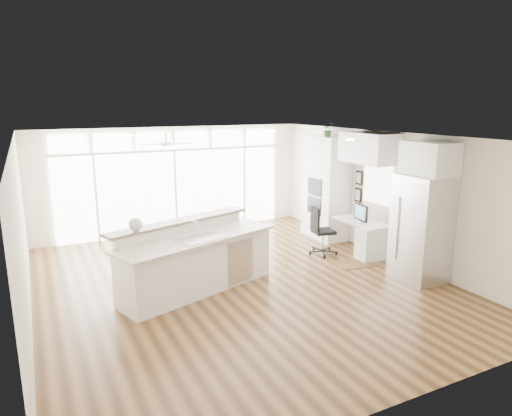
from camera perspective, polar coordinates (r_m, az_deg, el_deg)
name	(u,v)px	position (r m, az deg, el deg)	size (l,w,h in m)	color
floor	(239,283)	(8.63, -2.08, -9.37)	(7.00, 8.00, 0.02)	#462B15
ceiling	(238,137)	(8.01, -2.24, 8.87)	(7.00, 8.00, 0.02)	white
wall_back	(174,180)	(11.90, -10.21, 3.47)	(7.00, 0.04, 2.70)	white
wall_front	(399,293)	(5.03, 17.47, -10.09)	(7.00, 0.04, 2.70)	white
wall_left	(22,237)	(7.52, -27.24, -3.30)	(0.04, 8.00, 2.70)	white
wall_right	(388,195)	(10.14, 16.14, 1.53)	(0.04, 8.00, 2.70)	white
glass_wall	(175,192)	(11.90, -10.07, 2.00)	(5.80, 0.06, 2.08)	white
transom_row	(173,140)	(11.72, -10.32, 8.40)	(5.90, 0.06, 0.40)	white
desk_window	(377,184)	(10.30, 14.92, 2.91)	(0.04, 0.85, 0.85)	white
ceiling_fan	(166,140)	(10.48, -11.19, 8.40)	(1.16, 1.16, 0.32)	white
recessed_lights	(234,137)	(8.19, -2.83, 8.82)	(3.40, 3.00, 0.02)	white
oven_cabinet	(326,188)	(11.33, 8.72, 2.53)	(0.64, 1.20, 2.50)	white
desk_nook	(363,237)	(10.35, 13.17, -3.61)	(0.72, 1.30, 0.76)	white
upper_cabinets	(369,148)	(10.00, 13.93, 7.31)	(0.64, 1.30, 0.64)	white
refrigerator	(421,228)	(9.02, 19.96, -2.41)	(0.76, 0.90, 2.00)	silver
fridge_cabinet	(430,158)	(8.83, 20.88, 5.81)	(0.64, 0.90, 0.60)	white
framed_photos	(359,186)	(10.79, 12.71, 2.66)	(0.06, 0.22, 0.80)	black
kitchen_island	(198,258)	(8.17, -7.30, -6.20)	(3.04, 1.14, 1.21)	white
rug	(353,263)	(9.80, 12.07, -6.79)	(0.81, 0.58, 0.01)	#3B2612
office_chair	(323,231)	(10.14, 8.43, -2.85)	(0.55, 0.51, 1.06)	black
fishbowl	(136,224)	(7.78, -14.80, -1.98)	(0.23, 0.23, 0.23)	silver
monitor	(361,212)	(10.15, 12.99, -0.52)	(0.08, 0.48, 0.40)	black
keyboard	(354,222)	(10.09, 12.19, -1.70)	(0.11, 0.30, 0.01)	silver
potted_plant	(328,131)	(11.16, 8.96, 9.48)	(0.29, 0.32, 0.25)	#285625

